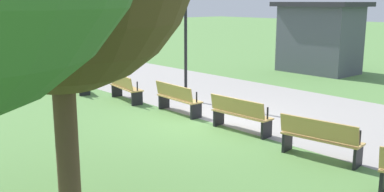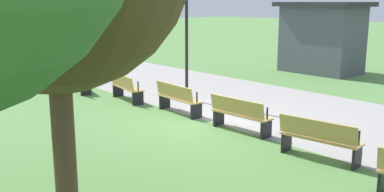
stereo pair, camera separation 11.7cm
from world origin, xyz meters
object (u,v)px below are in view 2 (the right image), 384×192
Objects in this scene: bench_1 at (78,79)px; kiosk at (322,37)px; bench_0 at (34,73)px; lamp_post at (187,8)px; bench_2 at (125,87)px; bench_4 at (240,114)px; trash_bin at (15,69)px; bench_3 at (178,98)px; bench_5 at (319,138)px.

bench_1 is 11.02m from kiosk.
lamp_post reaches higher than bench_0.
bench_0 is at bearing -158.21° from bench_2.
bench_2 and bench_4 have the same top height.
trash_bin is (-7.98, -2.81, -2.60)m from lamp_post.
bench_2 is 1.02× the size of bench_3.
kiosk is at bearing 94.04° from bench_2.
bench_2 is 4.92m from bench_4.
bench_1 and bench_2 have the same top height.
bench_4 is at bearing -66.58° from kiosk.
bench_5 is 14.17m from trash_bin.
bench_1 is 4.40m from trash_bin.
bench_4 is at bearing 27.28° from bench_0.
bench_3 is at bearing 8.96° from trash_bin.
kiosk reaches higher than bench_0.
bench_3 is 9.32m from trash_bin.
bench_2 is at bearing -171.83° from bench_3.
bench_3 reaches higher than trash_bin.
bench_5 is (9.79, 0.46, 0.00)m from bench_1.
lamp_post is (3.65, 2.06, 2.54)m from bench_1.
bench_1 is 4.92m from bench_3.
bench_4 is 2.03× the size of trash_bin.
bench_5 is 6.83m from lamp_post.
bench_4 and bench_5 have the same top height.
bench_3 is at bearing -79.74° from kiosk.
kiosk reaches higher than bench_4.
bench_1 reaches higher than trash_bin.
bench_0 is 1.02× the size of bench_3.
lamp_post is (-3.68, 1.36, 2.54)m from bench_4.
bench_5 is at bearing 16.38° from bench_1.
bench_0 is 2.46m from bench_1.
bench_2 is at bearing 24.54° from bench_1.
bench_3 is 0.98× the size of bench_5.
bench_2 is at bearing -93.87° from kiosk.
lamp_post is at bearing 60.49° from bench_2.
bench_0 is 0.45× the size of kiosk.
bench_5 is 0.45× the size of kiosk.
bench_2 is (4.78, 1.16, 0.00)m from bench_0.
lamp_post reaches higher than bench_5.
trash_bin is (-4.33, -0.75, -0.05)m from bench_1.
lamp_post is 8.85m from trash_bin.
bench_4 is at bearing 10.92° from bench_2.
lamp_post is (-6.14, 1.59, 2.54)m from bench_5.
lamp_post is at bearing 19.41° from trash_bin.
bench_1 and bench_4 have the same top height.
bench_0 is at bearing -155.42° from lamp_post.
bench_0 is at bearing 1.78° from trash_bin.
kiosk is (7.48, 11.25, 1.21)m from trash_bin.
bench_1 is at bearing -169.11° from bench_3.
bench_1 is 1.01× the size of bench_5.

